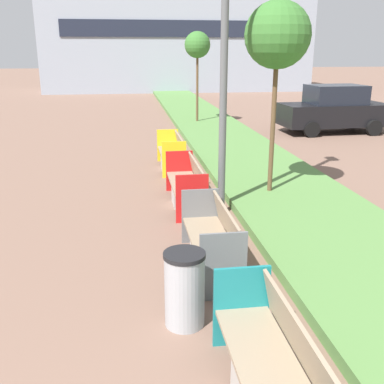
% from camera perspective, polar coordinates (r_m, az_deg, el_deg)
% --- Properties ---
extents(planter_grass_strip, '(2.80, 120.00, 0.18)m').
position_cam_1_polar(planter_grass_strip, '(13.04, 7.37, 3.88)').
color(planter_grass_strip, '#568442').
rests_on(planter_grass_strip, ground).
extents(building_backdrop, '(21.00, 6.16, 8.55)m').
position_cam_1_polar(building_backdrop, '(38.48, -1.96, 19.19)').
color(building_backdrop, '#939EAD').
rests_on(building_backdrop, ground).
extents(bench_teal_frame, '(0.65, 1.95, 0.94)m').
position_cam_1_polar(bench_teal_frame, '(4.39, 10.01, -21.80)').
color(bench_teal_frame, '#ADA8A0').
rests_on(bench_teal_frame, ground).
extents(bench_grey_frame, '(0.65, 1.92, 0.94)m').
position_cam_1_polar(bench_grey_frame, '(6.75, 2.59, -6.68)').
color(bench_grey_frame, '#ADA8A0').
rests_on(bench_grey_frame, ground).
extents(bench_red_frame, '(0.65, 2.11, 0.94)m').
position_cam_1_polar(bench_red_frame, '(9.45, -0.66, 0.52)').
color(bench_red_frame, '#ADA8A0').
rests_on(bench_red_frame, ground).
extents(bench_yellow_frame, '(0.65, 1.88, 0.94)m').
position_cam_1_polar(bench_yellow_frame, '(12.42, -2.55, 4.61)').
color(bench_yellow_frame, '#ADA8A0').
rests_on(bench_yellow_frame, ground).
extents(litter_bin, '(0.49, 0.49, 0.92)m').
position_cam_1_polar(litter_bin, '(5.37, -0.95, -12.19)').
color(litter_bin, '#9EA0A5').
rests_on(litter_bin, ground).
extents(sapling_tree_near, '(1.34, 1.34, 4.10)m').
position_cam_1_polar(sapling_tree_near, '(9.64, 10.83, 18.86)').
color(sapling_tree_near, brown).
rests_on(sapling_tree_near, ground).
extents(sapling_tree_far, '(1.09, 1.09, 3.92)m').
position_cam_1_polar(sapling_tree_far, '(19.83, 0.69, 18.08)').
color(sapling_tree_far, brown).
rests_on(sapling_tree_far, ground).
extents(parked_car_distant, '(4.26, 2.00, 1.86)m').
position_cam_1_polar(parked_car_distant, '(18.88, 17.61, 9.96)').
color(parked_car_distant, black).
rests_on(parked_car_distant, ground).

